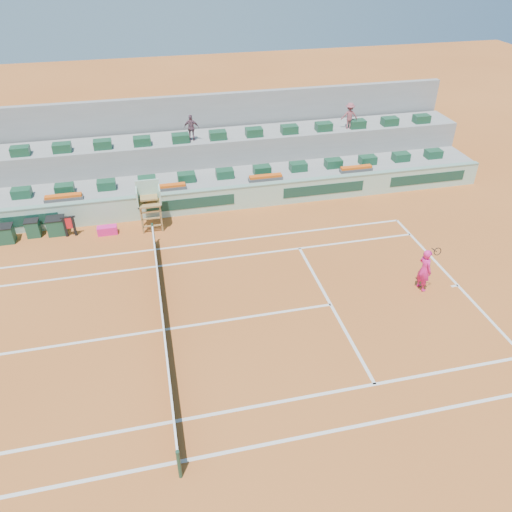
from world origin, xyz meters
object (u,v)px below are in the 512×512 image
object	(u,v)px
player_bag	(107,230)
tennis_player	(425,270)
drink_cooler_a	(56,226)
umpire_chair	(149,199)

from	to	relation	value
player_bag	tennis_player	bearing A→B (deg)	-30.14
player_bag	tennis_player	size ratio (longest dim) A/B	0.40
drink_cooler_a	umpire_chair	bearing A→B (deg)	-5.72
player_bag	drink_cooler_a	size ratio (longest dim) A/B	1.09
player_bag	drink_cooler_a	xyz separation A→B (m)	(-2.31, 0.56, 0.22)
umpire_chair	drink_cooler_a	distance (m)	4.58
player_bag	umpire_chair	xyz separation A→B (m)	(2.11, 0.12, 1.34)
player_bag	tennis_player	xyz separation A→B (m)	(12.41, -7.21, 0.72)
umpire_chair	drink_cooler_a	world-z (taller)	umpire_chair
player_bag	drink_cooler_a	distance (m)	2.39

